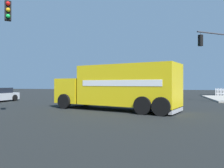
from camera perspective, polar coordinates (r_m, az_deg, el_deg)
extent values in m
plane|color=black|center=(14.89, 4.20, -6.45)|extent=(100.00, 100.00, 0.00)
cube|color=yellow|center=(14.14, 4.03, -0.27)|extent=(6.70, 4.12, 2.51)
cube|color=yellow|center=(16.50, -9.20, -1.64)|extent=(2.52, 2.85, 1.70)
cube|color=black|center=(17.06, -11.39, -0.44)|extent=(0.66, 1.95, 0.88)
cube|color=#B2B2B7|center=(13.14, 15.99, -6.49)|extent=(0.86, 2.26, 0.21)
cube|color=white|center=(13.07, 1.63, 0.25)|extent=(5.04, 1.54, 0.36)
cube|color=white|center=(15.23, 6.09, 0.23)|extent=(5.04, 1.54, 0.36)
cylinder|color=black|center=(15.58, -12.01, -4.32)|extent=(1.04, 0.56, 1.00)
cylinder|color=black|center=(17.47, -6.44, -3.84)|extent=(1.04, 0.56, 1.00)
cylinder|color=black|center=(12.42, 7.77, -5.44)|extent=(1.04, 0.56, 1.00)
cylinder|color=black|center=(14.73, 11.59, -4.57)|extent=(1.04, 0.56, 1.00)
cylinder|color=black|center=(12.05, 12.38, -5.61)|extent=(1.04, 0.56, 1.00)
cylinder|color=black|center=(14.41, 15.54, -4.68)|extent=(1.04, 0.56, 1.00)
cylinder|color=#38383D|center=(21.87, 24.30, 11.65)|extent=(2.93, 2.21, 0.12)
cylinder|color=#38383D|center=(20.85, 21.55, 11.88)|extent=(0.03, 0.03, 0.25)
cube|color=black|center=(20.74, 21.55, 10.25)|extent=(0.42, 0.42, 0.95)
sphere|color=red|center=(20.92, 21.20, 11.04)|extent=(0.20, 0.20, 0.20)
sphere|color=#EFA314|center=(20.87, 21.20, 10.20)|extent=(0.20, 0.20, 0.20)
sphere|color=#19CC4C|center=(20.81, 21.20, 9.36)|extent=(0.20, 0.20, 0.20)
cube|color=black|center=(12.80, -24.93, 16.48)|extent=(0.42, 0.42, 0.95)
sphere|color=red|center=(12.72, -24.89, 18.07)|extent=(0.20, 0.20, 0.20)
sphere|color=#EFA314|center=(12.63, -24.89, 16.73)|extent=(0.20, 0.20, 0.20)
sphere|color=#19CC4C|center=(12.54, -24.89, 15.37)|extent=(0.20, 0.20, 0.20)
cylinder|color=black|center=(23.95, -23.47, -3.24)|extent=(0.22, 0.63, 0.62)
cube|color=silver|center=(32.64, 26.41, -1.82)|extent=(0.08, 0.04, 0.95)
cube|color=silver|center=(32.60, 26.10, -1.82)|extent=(0.08, 0.04, 0.95)
cube|color=silver|center=(32.57, 25.79, -1.83)|extent=(0.08, 0.04, 0.95)
cube|color=silver|center=(32.53, 25.48, -1.83)|extent=(0.08, 0.04, 0.95)
cube|color=silver|center=(32.49, 25.17, -1.83)|extent=(0.08, 0.04, 0.95)
cube|color=silver|center=(32.46, 24.86, -1.83)|extent=(0.08, 0.04, 0.95)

